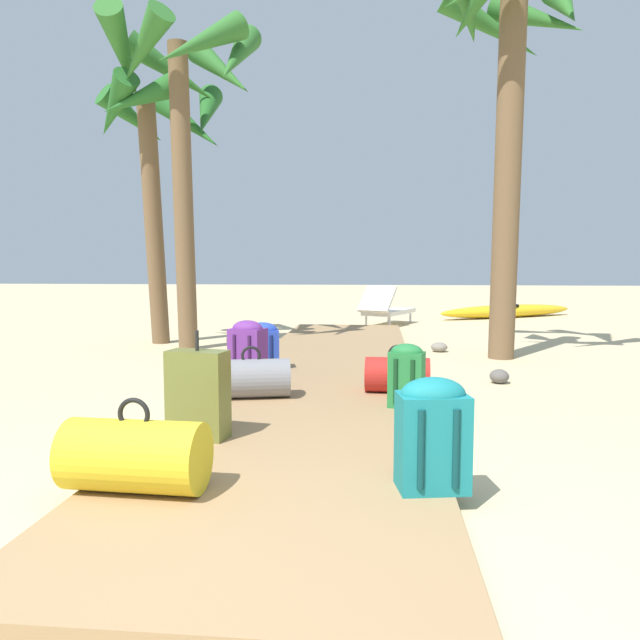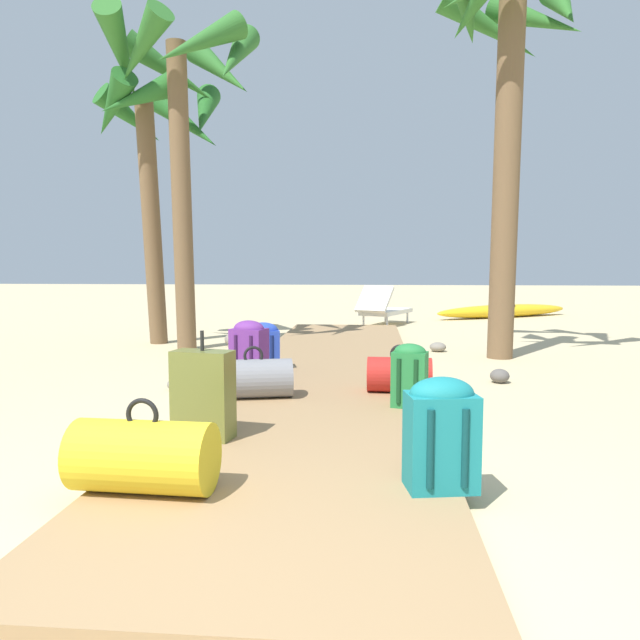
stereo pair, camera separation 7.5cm
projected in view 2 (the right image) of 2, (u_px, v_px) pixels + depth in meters
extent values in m
plane|color=#CCB789|center=(320.00, 394.00, 5.46)|extent=(60.00, 60.00, 0.00)
cube|color=#9E7A51|center=(328.00, 372.00, 6.38)|extent=(1.82, 9.29, 0.08)
cube|color=olive|center=(203.00, 395.00, 3.77)|extent=(0.40, 0.25, 0.56)
cylinder|color=black|center=(202.00, 341.00, 3.73)|extent=(0.02, 0.02, 0.13)
cylinder|color=red|center=(399.00, 375.00, 5.15)|extent=(0.56, 0.32, 0.30)
torus|color=black|center=(400.00, 354.00, 5.13)|extent=(0.16, 0.03, 0.16)
cylinder|color=gold|center=(143.00, 456.00, 2.88)|extent=(0.69, 0.38, 0.35)
torus|color=black|center=(142.00, 415.00, 2.86)|extent=(0.17, 0.03, 0.16)
cube|color=#197A7F|center=(441.00, 442.00, 2.91)|extent=(0.37, 0.28, 0.47)
ellipsoid|color=#197A7F|center=(442.00, 394.00, 2.89)|extent=(0.35, 0.27, 0.17)
cylinder|color=#0C3D3F|center=(430.00, 449.00, 2.80)|extent=(0.04, 0.04, 0.38)
cylinder|color=#0C3D3F|center=(465.00, 448.00, 2.81)|extent=(0.04, 0.04, 0.38)
cylinder|color=slate|center=(254.00, 379.00, 4.93)|extent=(0.69, 0.46, 0.32)
torus|color=black|center=(253.00, 356.00, 4.91)|extent=(0.17, 0.06, 0.16)
cube|color=#2847B7|center=(263.00, 350.00, 6.25)|extent=(0.38, 0.30, 0.41)
ellipsoid|color=#2847B7|center=(263.00, 330.00, 6.23)|extent=(0.36, 0.28, 0.17)
cylinder|color=navy|center=(256.00, 352.00, 6.13)|extent=(0.04, 0.04, 0.33)
cylinder|color=navy|center=(272.00, 351.00, 6.16)|extent=(0.04, 0.04, 0.33)
cube|color=#237538|center=(410.00, 379.00, 4.61)|extent=(0.30, 0.24, 0.43)
ellipsoid|color=#237538|center=(410.00, 352.00, 4.59)|extent=(0.28, 0.23, 0.13)
cylinder|color=#113A1C|center=(399.00, 381.00, 4.55)|extent=(0.04, 0.04, 0.34)
cylinder|color=#113A1C|center=(416.00, 382.00, 4.50)|extent=(0.04, 0.04, 0.34)
cube|color=#6B2D84|center=(249.00, 355.00, 5.62)|extent=(0.36, 0.30, 0.50)
ellipsoid|color=#6B2D84|center=(249.00, 329.00, 5.59)|extent=(0.35, 0.29, 0.16)
cylinder|color=#351642|center=(236.00, 356.00, 5.54)|extent=(0.04, 0.04, 0.40)
cylinder|color=#351642|center=(251.00, 357.00, 5.48)|extent=(0.04, 0.04, 0.40)
cylinder|color=brown|center=(506.00, 180.00, 7.27)|extent=(0.32, 0.51, 4.42)
cone|color=#2D6B28|center=(563.00, 6.00, 7.02)|extent=(0.39, 1.16, 1.02)
cone|color=#2D6B28|center=(536.00, 20.00, 7.55)|extent=(1.26, 1.13, 0.92)
cone|color=#2D6B28|center=(490.00, 28.00, 7.80)|extent=(1.47, 0.58, 1.01)
cone|color=#2D6B28|center=(468.00, 11.00, 7.27)|extent=(0.66, 1.12, 0.79)
cylinder|color=brown|center=(182.00, 201.00, 8.05)|extent=(0.26, 0.47, 4.09)
cone|color=#2D6B28|center=(236.00, 56.00, 7.78)|extent=(0.42, 1.48, 1.20)
cone|color=#2D6B28|center=(221.00, 71.00, 8.38)|extent=(1.28, 1.11, 1.09)
cone|color=#2D6B28|center=(171.00, 72.00, 8.52)|extent=(1.40, 0.95, 1.00)
cone|color=#2D6B28|center=(122.00, 56.00, 7.84)|extent=(0.55, 1.48, 1.06)
cone|color=#2D6B28|center=(141.00, 47.00, 7.47)|extent=(1.10, 0.95, 0.94)
cone|color=#2D6B28|center=(200.00, 42.00, 7.36)|extent=(1.20, 1.12, 0.97)
cylinder|color=brown|center=(152.00, 225.00, 8.65)|extent=(0.26, 0.63, 3.53)
cone|color=#236023|center=(204.00, 113.00, 8.56)|extent=(0.60, 1.56, 1.14)
cone|color=#236023|center=(186.00, 123.00, 9.12)|extent=(1.42, 0.98, 1.12)
cone|color=#236023|center=(131.00, 118.00, 8.88)|extent=(0.99, 1.07, 0.85)
cone|color=#236023|center=(112.00, 106.00, 8.16)|extent=(1.03, 1.00, 0.90)
cone|color=#236023|center=(139.00, 97.00, 7.96)|extent=(1.17, 0.52, 0.72)
cube|color=white|center=(386.00, 312.00, 11.75)|extent=(1.10, 1.52, 0.08)
cube|color=white|center=(375.00, 299.00, 11.20)|extent=(0.75, 0.70, 0.49)
cylinder|color=silver|center=(385.00, 317.00, 12.37)|extent=(0.04, 0.04, 0.22)
cylinder|color=silver|center=(407.00, 317.00, 12.14)|extent=(0.04, 0.04, 0.22)
cylinder|color=silver|center=(363.00, 321.00, 11.38)|extent=(0.04, 0.04, 0.22)
cylinder|color=silver|center=(387.00, 322.00, 11.16)|extent=(0.04, 0.04, 0.22)
ellipsoid|color=gold|center=(504.00, 311.00, 13.43)|extent=(3.42, 2.32, 0.29)
torus|color=black|center=(504.00, 305.00, 13.42)|extent=(0.67, 0.67, 0.05)
ellipsoid|color=gray|center=(176.00, 384.00, 5.63)|extent=(0.19, 0.21, 0.11)
ellipsoid|color=gray|center=(237.00, 340.00, 8.57)|extent=(0.50, 0.48, 0.21)
ellipsoid|color=gray|center=(438.00, 347.00, 8.12)|extent=(0.27, 0.26, 0.13)
ellipsoid|color=#5B5651|center=(500.00, 376.00, 5.96)|extent=(0.25, 0.25, 0.14)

